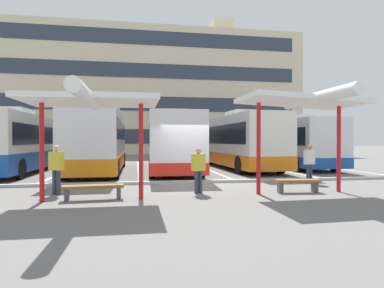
% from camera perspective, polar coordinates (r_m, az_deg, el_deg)
% --- Properties ---
extents(ground_plane, '(160.00, 160.00, 0.00)m').
position_cam_1_polar(ground_plane, '(13.37, 0.20, -7.19)').
color(ground_plane, slate).
extents(terminal_building, '(42.09, 10.49, 19.98)m').
position_cam_1_polar(terminal_building, '(48.63, -6.97, 8.65)').
color(terminal_building, beige).
rests_on(terminal_building, ground).
extents(coach_bus_0, '(2.75, 11.38, 3.54)m').
position_cam_1_polar(coach_bus_0, '(21.28, -27.53, 0.00)').
color(coach_bus_0, silver).
rests_on(coach_bus_0, ground).
extents(coach_bus_1, '(2.66, 10.76, 3.79)m').
position_cam_1_polar(coach_bus_1, '(19.53, -15.90, 0.46)').
color(coach_bus_1, silver).
rests_on(coach_bus_1, ground).
extents(coach_bus_2, '(3.18, 12.56, 3.55)m').
position_cam_1_polar(coach_bus_2, '(20.26, -3.69, 0.19)').
color(coach_bus_2, silver).
rests_on(coach_bus_2, ground).
extents(coach_bus_3, '(2.96, 12.08, 3.69)m').
position_cam_1_polar(coach_bus_3, '(22.13, 7.40, 0.34)').
color(coach_bus_3, silver).
rests_on(coach_bus_3, ground).
extents(coach_bus_4, '(2.85, 11.30, 3.47)m').
position_cam_1_polar(coach_bus_4, '(23.97, 16.22, 0.12)').
color(coach_bus_4, silver).
rests_on(coach_bus_4, ground).
extents(lane_stripe_1, '(0.16, 14.00, 0.01)m').
position_cam_1_polar(lane_stripe_1, '(21.09, -20.94, -4.36)').
color(lane_stripe_1, white).
rests_on(lane_stripe_1, ground).
extents(lane_stripe_2, '(0.16, 14.00, 0.01)m').
position_cam_1_polar(lane_stripe_2, '(20.69, -9.28, -4.43)').
color(lane_stripe_2, white).
rests_on(lane_stripe_2, ground).
extents(lane_stripe_3, '(0.16, 14.00, 0.01)m').
position_cam_1_polar(lane_stripe_3, '(21.15, 2.35, -4.31)').
color(lane_stripe_3, white).
rests_on(lane_stripe_3, ground).
extents(lane_stripe_4, '(0.16, 14.00, 0.01)m').
position_cam_1_polar(lane_stripe_4, '(22.42, 13.06, -4.04)').
color(lane_stripe_4, white).
rests_on(lane_stripe_4, ground).
extents(lane_stripe_5, '(0.16, 14.00, 0.01)m').
position_cam_1_polar(lane_stripe_5, '(24.38, 22.32, -3.70)').
color(lane_stripe_5, white).
rests_on(lane_stripe_5, ground).
extents(waiting_shelter_0, '(3.89, 4.44, 3.17)m').
position_cam_1_polar(waiting_shelter_0, '(10.07, -17.23, 6.98)').
color(waiting_shelter_0, red).
rests_on(waiting_shelter_0, ground).
extents(bench_0, '(1.85, 0.57, 0.45)m').
position_cam_1_polar(bench_0, '(10.49, -16.91, -7.49)').
color(bench_0, brown).
rests_on(bench_0, ground).
extents(waiting_shelter_1, '(3.98, 4.31, 3.34)m').
position_cam_1_polar(waiting_shelter_1, '(11.67, 18.94, 6.80)').
color(waiting_shelter_1, red).
rests_on(waiting_shelter_1, ground).
extents(bench_1, '(1.57, 0.57, 0.45)m').
position_cam_1_polar(bench_1, '(12.04, 18.00, -6.49)').
color(bench_1, brown).
rests_on(bench_1, ground).
extents(platform_kerb, '(44.00, 0.24, 0.12)m').
position_cam_1_polar(platform_kerb, '(13.87, -0.18, -6.65)').
color(platform_kerb, '#ADADA8').
rests_on(platform_kerb, ground).
extents(waiting_passenger_0, '(0.52, 0.43, 1.66)m').
position_cam_1_polar(waiting_passenger_0, '(11.82, -22.68, -3.60)').
color(waiting_passenger_0, '#33384C').
rests_on(waiting_passenger_0, ground).
extents(waiting_passenger_1, '(0.52, 0.37, 1.63)m').
position_cam_1_polar(waiting_passenger_1, '(14.73, 19.87, -2.84)').
color(waiting_passenger_1, '#33384C').
rests_on(waiting_passenger_1, ground).
extents(waiting_passenger_2, '(0.50, 0.37, 1.56)m').
position_cam_1_polar(waiting_passenger_2, '(11.23, 1.13, -4.12)').
color(waiting_passenger_2, '#33384C').
rests_on(waiting_passenger_2, ground).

